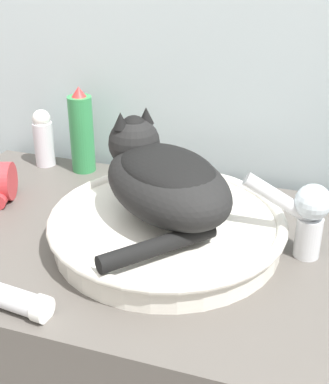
# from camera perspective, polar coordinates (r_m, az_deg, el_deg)

# --- Properties ---
(wall_back) EXTENTS (8.00, 0.05, 2.40)m
(wall_back) POSITION_cam_1_polar(r_m,az_deg,el_deg) (1.13, 7.63, 17.61)
(wall_back) COLOR silver
(wall_back) RESTS_ON ground_plane
(sink_basin) EXTENTS (0.42, 0.42, 0.06)m
(sink_basin) POSITION_cam_1_polar(r_m,az_deg,el_deg) (0.94, 0.28, -3.76)
(sink_basin) COLOR white
(sink_basin) RESTS_ON vanity_counter
(cat) EXTENTS (0.32, 0.36, 0.16)m
(cat) POSITION_cam_1_polar(r_m,az_deg,el_deg) (0.90, -0.21, 1.60)
(cat) COLOR black
(cat) RESTS_ON sink_basin
(faucet) EXTENTS (0.15, 0.06, 0.15)m
(faucet) POSITION_cam_1_polar(r_m,az_deg,el_deg) (0.91, 14.82, -2.18)
(faucet) COLOR silver
(faucet) RESTS_ON vanity_counter
(deodorant_stick) EXTENTS (0.05, 0.05, 0.13)m
(deodorant_stick) POSITION_cam_1_polar(r_m,az_deg,el_deg) (1.26, -12.80, 5.66)
(deodorant_stick) COLOR silver
(deodorant_stick) RESTS_ON vanity_counter
(spray_bottle_trigger) EXTENTS (0.05, 0.05, 0.19)m
(spray_bottle_trigger) POSITION_cam_1_polar(r_m,az_deg,el_deg) (1.20, -8.83, 6.29)
(spray_bottle_trigger) COLOR #338C4C
(spray_bottle_trigger) RESTS_ON vanity_counter
(cream_tube) EXTENTS (0.14, 0.05, 0.04)m
(cream_tube) POSITION_cam_1_polar(r_m,az_deg,el_deg) (0.83, -16.10, -10.85)
(cream_tube) COLOR silver
(cream_tube) RESTS_ON vanity_counter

